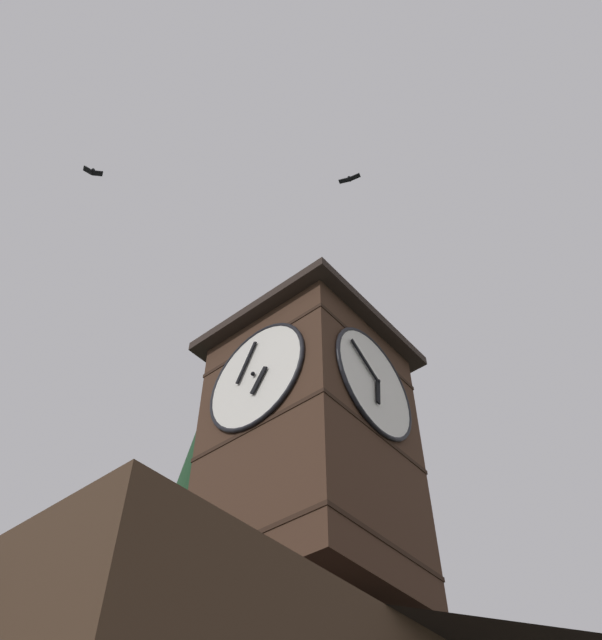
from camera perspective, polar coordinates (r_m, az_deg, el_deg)
clock_tower at (r=15.92m, az=0.78°, el=-9.39°), size 4.44×4.44×9.89m
flying_bird_high at (r=21.07m, az=4.16°, el=11.91°), size 0.35×0.69×0.11m
flying_bird_low at (r=21.40m, az=-17.31°, el=11.96°), size 0.59×0.43×0.14m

